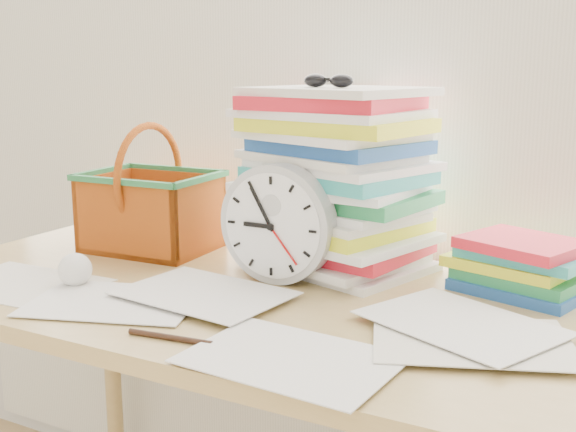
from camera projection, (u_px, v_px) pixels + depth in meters
The scene contains 9 objects.
desk at pixel (261, 329), 1.34m from camera, with size 1.40×0.70×0.75m.
paper_stack at pixel (336, 179), 1.44m from camera, with size 0.36×0.30×0.36m, color white, non-canonical shape.
clock at pixel (278, 224), 1.35m from camera, with size 0.23×0.23×0.05m, color #B8B9B9.
sunglasses at pixel (328, 81), 1.36m from camera, with size 0.12×0.10×0.03m, color black, non-canonical shape.
book_stack at pixel (517, 264), 1.31m from camera, with size 0.24×0.19×0.10m, color white, non-canonical shape.
basket at pixel (150, 188), 1.59m from camera, with size 0.28×0.21×0.28m, color #C05612, non-canonical shape.
crumpled_ball at pixel (75, 269), 1.34m from camera, with size 0.06×0.06×0.06m, color white.
pen at pixel (170, 337), 1.08m from camera, with size 0.01×0.01×0.14m, color black.
scattered_papers at pixel (261, 287), 1.32m from camera, with size 1.26×0.42×0.02m, color white, non-canonical shape.
Camera 1 is at (0.64, 0.51, 1.16)m, focal length 45.00 mm.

